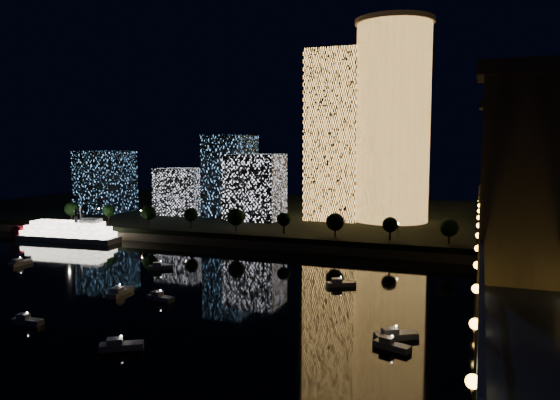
{
  "coord_description": "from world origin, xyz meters",
  "views": [
    {
      "loc": [
        59.54,
        -104.53,
        38.59
      ],
      "look_at": [
        0.63,
        55.0,
        21.38
      ],
      "focal_mm": 35.0,
      "sensor_mm": 36.0,
      "label": 1
    }
  ],
  "objects_px": {
    "tower_rectangular": "(336,136)",
    "riverboat": "(64,232)",
    "truss_bridge": "(509,265)",
    "tower_cylindrical": "(393,122)"
  },
  "relations": [
    {
      "from": "tower_rectangular",
      "to": "truss_bridge",
      "type": "bearing_deg",
      "value": -63.0
    },
    {
      "from": "truss_bridge",
      "to": "tower_rectangular",
      "type": "bearing_deg",
      "value": 117.0
    },
    {
      "from": "tower_cylindrical",
      "to": "tower_rectangular",
      "type": "xyz_separation_m",
      "value": [
        -25.1,
        -1.71,
        -6.13
      ]
    },
    {
      "from": "tower_rectangular",
      "to": "tower_cylindrical",
      "type": "bearing_deg",
      "value": 3.89
    },
    {
      "from": "tower_rectangular",
      "to": "riverboat",
      "type": "xyz_separation_m",
      "value": [
        -95.0,
        -67.32,
        -39.04
      ]
    },
    {
      "from": "tower_cylindrical",
      "to": "riverboat",
      "type": "height_order",
      "value": "tower_cylindrical"
    },
    {
      "from": "tower_rectangular",
      "to": "truss_bridge",
      "type": "distance_m",
      "value": 151.15
    },
    {
      "from": "tower_cylindrical",
      "to": "truss_bridge",
      "type": "bearing_deg",
      "value": -72.46
    },
    {
      "from": "tower_rectangular",
      "to": "riverboat",
      "type": "relative_size",
      "value": 1.62
    },
    {
      "from": "tower_cylindrical",
      "to": "tower_rectangular",
      "type": "relative_size",
      "value": 1.16
    }
  ]
}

